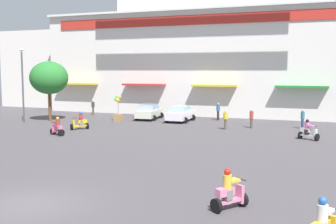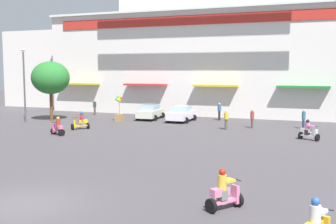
{
  "view_description": "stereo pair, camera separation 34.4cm",
  "coord_description": "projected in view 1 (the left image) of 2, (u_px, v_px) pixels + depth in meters",
  "views": [
    {
      "loc": [
        10.0,
        -12.1,
        5.03
      ],
      "look_at": [
        -0.56,
        16.46,
        1.87
      ],
      "focal_mm": 43.66,
      "sensor_mm": 36.0,
      "label": 1
    },
    {
      "loc": [
        10.32,
        -11.98,
        5.03
      ],
      "look_at": [
        -0.56,
        16.46,
        1.87
      ],
      "focal_mm": 43.66,
      "sensor_mm": 36.0,
      "label": 2
    }
  ],
  "objects": [
    {
      "name": "parked_car_0",
      "position": [
        149.0,
        112.0,
        41.57
      ],
      "size": [
        2.57,
        4.24,
        1.52
      ],
      "color": "beige",
      "rests_on": "ground"
    },
    {
      "name": "scooter_rider_8",
      "position": [
        80.0,
        122.0,
        34.43
      ],
      "size": [
        1.36,
        1.47,
        1.52
      ],
      "color": "black",
      "rests_on": "ground"
    },
    {
      "name": "scooter_rider_2",
      "position": [
        229.0,
        193.0,
        14.67
      ],
      "size": [
        1.24,
        1.46,
        1.53
      ],
      "color": "black",
      "rests_on": "ground"
    },
    {
      "name": "streetlamp_near",
      "position": [
        23.0,
        80.0,
        38.81
      ],
      "size": [
        0.4,
        0.4,
        7.04
      ],
      "color": "#474C51",
      "rests_on": "ground"
    },
    {
      "name": "scooter_rider_5",
      "position": [
        308.0,
        131.0,
        29.37
      ],
      "size": [
        1.52,
        1.09,
        1.49
      ],
      "color": "black",
      "rests_on": "ground"
    },
    {
      "name": "pedestrian_3",
      "position": [
        93.0,
        107.0,
        45.55
      ],
      "size": [
        0.41,
        0.41,
        1.65
      ],
      "color": "brown",
      "rests_on": "ground"
    },
    {
      "name": "balloon_vendor_cart",
      "position": [
        118.0,
        112.0,
        39.71
      ],
      "size": [
        0.77,
        0.91,
        2.56
      ],
      "color": "#9D784C",
      "rests_on": "ground"
    },
    {
      "name": "pedestrian_1",
      "position": [
        251.0,
        117.0,
        35.18
      ],
      "size": [
        0.36,
        0.36,
        1.66
      ],
      "color": "#4B413D",
      "rests_on": "ground"
    },
    {
      "name": "parked_car_1",
      "position": [
        180.0,
        114.0,
        39.71
      ],
      "size": [
        2.42,
        3.88,
        1.5
      ],
      "color": "white",
      "rests_on": "ground"
    },
    {
      "name": "pedestrian_0",
      "position": [
        303.0,
        118.0,
        34.85
      ],
      "size": [
        0.42,
        0.42,
        1.68
      ],
      "color": "navy",
      "rests_on": "ground"
    },
    {
      "name": "scooter_rider_9",
      "position": [
        57.0,
        128.0,
        31.36
      ],
      "size": [
        1.42,
        1.02,
        1.45
      ],
      "color": "black",
      "rests_on": "ground"
    },
    {
      "name": "pedestrian_4",
      "position": [
        226.0,
        119.0,
        34.36
      ],
      "size": [
        0.53,
        0.53,
        1.64
      ],
      "color": "#515044",
      "rests_on": "ground"
    },
    {
      "name": "pedestrian_2",
      "position": [
        218.0,
        110.0,
        40.76
      ],
      "size": [
        0.49,
        0.49,
        1.75
      ],
      "color": "black",
      "rests_on": "ground"
    },
    {
      "name": "flank_building_left",
      "position": [
        51.0,
        69.0,
        59.01
      ],
      "size": [
        9.19,
        9.84,
        10.22
      ],
      "color": "silver",
      "rests_on": "ground"
    },
    {
      "name": "ground_plane",
      "position": [
        158.0,
        145.0,
        27.38
      ],
      "size": [
        128.0,
        128.0,
        0.0
      ],
      "primitive_type": "plane",
      "color": "#494448"
    },
    {
      "name": "plaza_tree_0",
      "position": [
        49.0,
        78.0,
        39.94
      ],
      "size": [
        3.8,
        3.55,
        5.86
      ],
      "color": "brown",
      "rests_on": "ground"
    },
    {
      "name": "colonial_building",
      "position": [
        229.0,
        29.0,
        47.32
      ],
      "size": [
        41.68,
        14.97,
        23.06
      ],
      "color": "silver",
      "rests_on": "ground"
    }
  ]
}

